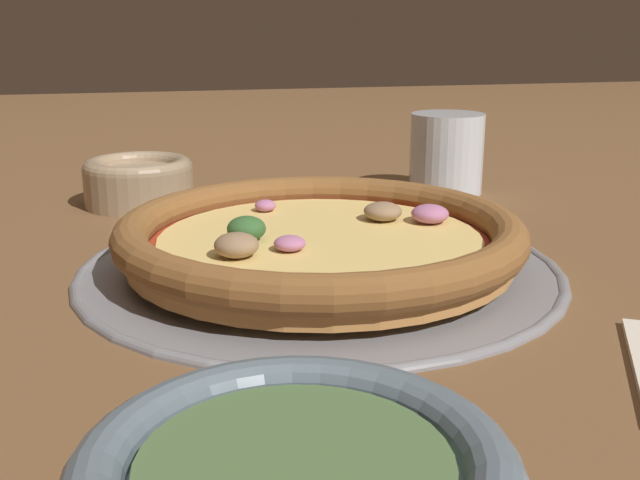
{
  "coord_description": "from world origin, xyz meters",
  "views": [
    {
      "loc": [
        0.12,
        0.49,
        0.17
      ],
      "look_at": [
        0.0,
        0.0,
        0.02
      ],
      "focal_mm": 42.0,
      "sensor_mm": 36.0,
      "label": 1
    }
  ],
  "objects_px": {
    "pizza_tray": "(320,265)",
    "pizza": "(320,236)",
    "bowl_near": "(139,180)",
    "drinking_cup": "(446,153)"
  },
  "relations": [
    {
      "from": "drinking_cup",
      "to": "bowl_near",
      "type": "bearing_deg",
      "value": -3.88
    },
    {
      "from": "pizza_tray",
      "to": "pizza",
      "type": "bearing_deg",
      "value": -8.94
    },
    {
      "from": "pizza",
      "to": "pizza_tray",
      "type": "bearing_deg",
      "value": 171.06
    },
    {
      "from": "pizza_tray",
      "to": "pizza",
      "type": "relative_size",
      "value": 1.19
    },
    {
      "from": "pizza_tray",
      "to": "drinking_cup",
      "type": "height_order",
      "value": "drinking_cup"
    },
    {
      "from": "pizza_tray",
      "to": "pizza",
      "type": "xyz_separation_m",
      "value": [
        0.0,
        -0.0,
        0.02
      ]
    },
    {
      "from": "pizza",
      "to": "drinking_cup",
      "type": "bearing_deg",
      "value": -131.18
    },
    {
      "from": "pizza_tray",
      "to": "drinking_cup",
      "type": "relative_size",
      "value": 4.22
    },
    {
      "from": "pizza",
      "to": "drinking_cup",
      "type": "xyz_separation_m",
      "value": [
        -0.19,
        -0.22,
        0.02
      ]
    },
    {
      "from": "bowl_near",
      "to": "drinking_cup",
      "type": "relative_size",
      "value": 1.27
    }
  ]
}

